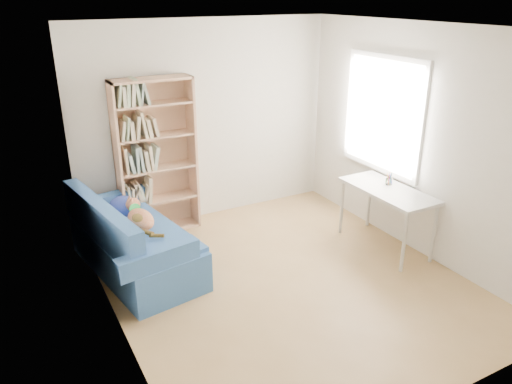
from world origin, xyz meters
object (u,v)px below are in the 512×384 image
sofa (132,243)px  desk (388,195)px  pen_cup (389,180)px  bookshelf (157,164)px

sofa → desk: sofa is taller
sofa → pen_cup: 3.06m
desk → sofa: bearing=162.1°
bookshelf → desk: 2.82m
desk → pen_cup: size_ratio=7.93×
pen_cup → sofa: bearing=164.8°
sofa → desk: (2.81, -0.91, 0.34)m
bookshelf → desk: bookshelf is taller
bookshelf → pen_cup: bookshelf is taller
pen_cup → desk: bearing=-133.4°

